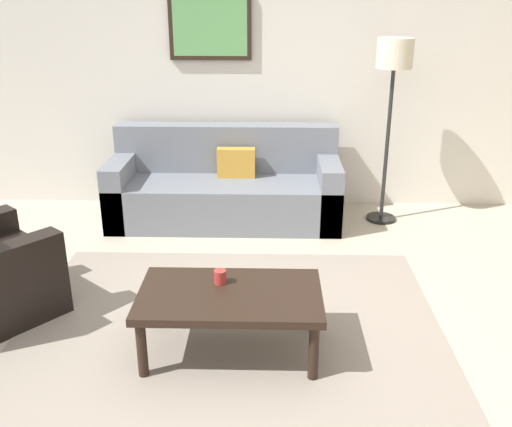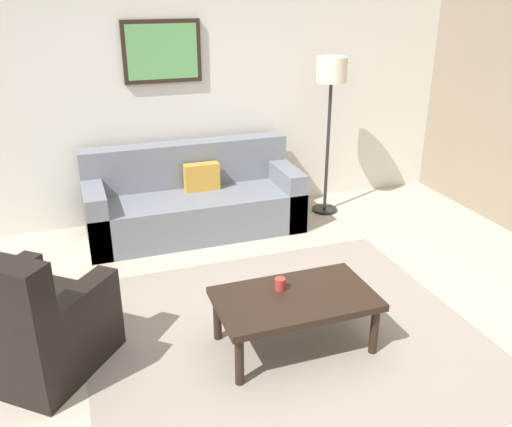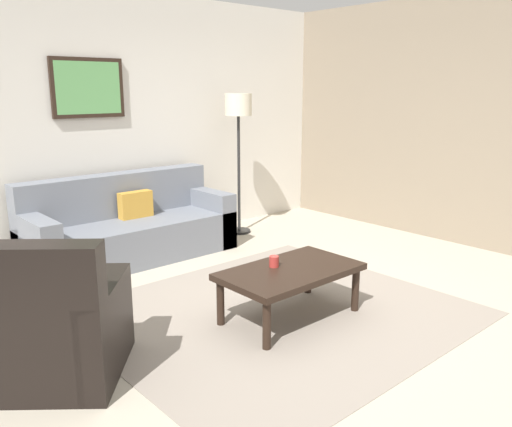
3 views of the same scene
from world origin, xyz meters
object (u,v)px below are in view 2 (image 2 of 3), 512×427
object	(u,v)px
lamp_standing	(331,86)
couch_main	(193,201)
armchair_leather	(28,331)
framed_artwork	(162,52)
coffee_table	(295,302)
cup	(280,284)

from	to	relation	value
lamp_standing	couch_main	bearing A→B (deg)	178.48
couch_main	armchair_leather	size ratio (longest dim) A/B	1.92
couch_main	framed_artwork	distance (m)	1.53
coffee_table	framed_artwork	bearing A→B (deg)	97.49
armchair_leather	coffee_table	distance (m)	1.78
lamp_standing	framed_artwork	distance (m)	1.76
armchair_leather	framed_artwork	size ratio (longest dim) A/B	1.44
lamp_standing	framed_artwork	bearing A→B (deg)	165.48
cup	lamp_standing	size ratio (longest dim) A/B	0.05
armchair_leather	lamp_standing	bearing A→B (deg)	31.49
coffee_table	cup	bearing A→B (deg)	120.59
armchair_leather	cup	xyz separation A→B (m)	(1.68, -0.22, 0.15)
cup	framed_artwork	bearing A→B (deg)	96.31
framed_artwork	lamp_standing	bearing A→B (deg)	-14.52
coffee_table	couch_main	bearing A→B (deg)	95.01
lamp_standing	framed_artwork	world-z (taller)	framed_artwork
coffee_table	cup	size ratio (longest dim) A/B	12.70
armchair_leather	lamp_standing	world-z (taller)	lamp_standing
coffee_table	cup	xyz separation A→B (m)	(-0.07, 0.11, 0.09)
coffee_table	cup	distance (m)	0.16
coffee_table	framed_artwork	xyz separation A→B (m)	(-0.35, 2.64, 1.42)
couch_main	framed_artwork	world-z (taller)	framed_artwork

